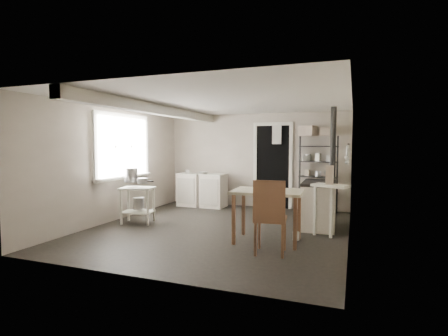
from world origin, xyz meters
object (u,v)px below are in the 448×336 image
(prep_table, at_px, (138,203))
(stockpot, at_px, (131,175))
(stove, at_px, (319,204))
(flour_sack, at_px, (310,203))
(work_table, at_px, (267,218))
(chair, at_px, (271,219))
(base_cabinets, at_px, (202,188))
(shelf_rack, at_px, (318,171))

(prep_table, distance_m, stockpot, 0.56)
(stockpot, height_order, stove, stockpot)
(flour_sack, bearing_deg, prep_table, -144.70)
(work_table, xyz_separation_m, chair, (0.18, -0.55, 0.10))
(base_cabinets, relative_size, work_table, 1.16)
(shelf_rack, bearing_deg, chair, -74.65)
(base_cabinets, xyz_separation_m, stove, (2.95, -1.26, -0.02))
(stockpot, bearing_deg, prep_table, -4.57)
(base_cabinets, bearing_deg, flour_sack, 1.31)
(shelf_rack, relative_size, chair, 1.64)
(stove, bearing_deg, base_cabinets, 154.78)
(stockpot, xyz_separation_m, chair, (3.03, -0.98, -0.45))
(stove, relative_size, work_table, 1.00)
(base_cabinets, distance_m, work_table, 3.44)
(prep_table, height_order, stove, stove)
(work_table, bearing_deg, chair, -72.21)
(stockpot, height_order, chair, stockpot)
(base_cabinets, bearing_deg, shelf_rack, 6.29)
(prep_table, height_order, chair, chair)
(stockpot, bearing_deg, base_cabinets, 75.03)
(work_table, xyz_separation_m, flour_sack, (0.36, 2.58, -0.14))
(prep_table, relative_size, stove, 0.65)
(stockpot, distance_m, stove, 3.67)
(prep_table, height_order, stockpot, stockpot)
(stove, relative_size, chair, 1.02)
(base_cabinets, bearing_deg, stockpot, -103.80)
(flour_sack, bearing_deg, work_table, -97.93)
(prep_table, bearing_deg, chair, -18.61)
(prep_table, height_order, flour_sack, prep_table)
(stove, xyz_separation_m, flour_sack, (-0.32, 1.26, -0.20))
(prep_table, bearing_deg, flour_sack, 35.30)
(shelf_rack, distance_m, stove, 1.60)
(base_cabinets, height_order, shelf_rack, shelf_rack)
(prep_table, relative_size, flour_sack, 1.46)
(chair, bearing_deg, flour_sack, 80.26)
(shelf_rack, bearing_deg, work_table, -79.24)
(chair, bearing_deg, work_table, 101.37)
(shelf_rack, relative_size, stove, 1.61)
(flour_sack, bearing_deg, shelf_rack, 59.56)
(prep_table, distance_m, base_cabinets, 2.20)
(chair, bearing_deg, stove, 68.68)
(shelf_rack, xyz_separation_m, stove, (0.17, -1.51, -0.51))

